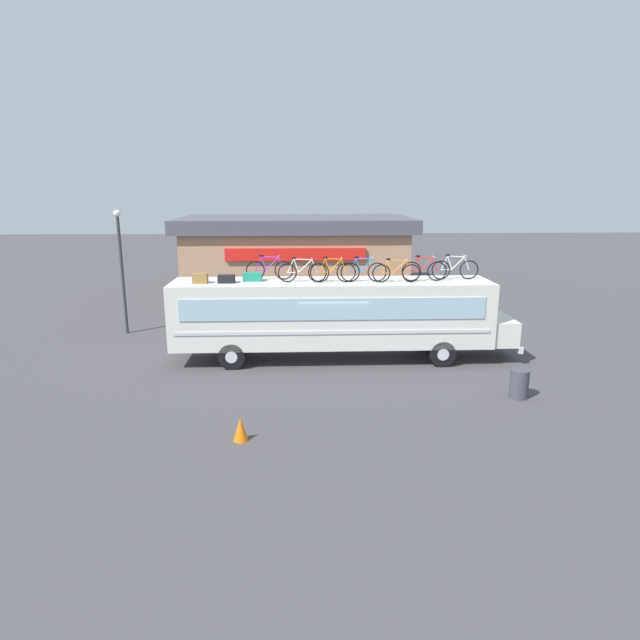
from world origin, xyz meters
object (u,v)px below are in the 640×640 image
at_px(rooftop_bicycle_4, 364,271).
at_px(rooftop_bicycle_7, 455,269).
at_px(luggage_bag_1, 200,278).
at_px(traffic_cone, 241,429).
at_px(luggage_bag_2, 226,279).
at_px(street_lamp, 121,263).
at_px(luggage_bag_3, 252,277).
at_px(rooftop_bicycle_5, 396,272).
at_px(rooftop_bicycle_2, 302,272).
at_px(rooftop_bicycle_1, 269,269).
at_px(rooftop_bicycle_6, 424,270).
at_px(rooftop_bicycle_3, 333,272).
at_px(trash_bin, 519,384).
at_px(bus, 336,313).

xyz_separation_m(rooftop_bicycle_4, rooftop_bicycle_7, (3.50, 0.40, 0.00)).
bearing_deg(luggage_bag_1, traffic_cone, -72.73).
bearing_deg(luggage_bag_2, luggage_bag_1, -178.07).
distance_m(traffic_cone, street_lamp, 13.01).
height_order(luggage_bag_3, rooftop_bicycle_5, rooftop_bicycle_5).
bearing_deg(rooftop_bicycle_2, traffic_cone, -104.25).
distance_m(rooftop_bicycle_4, rooftop_bicycle_7, 3.52).
bearing_deg(traffic_cone, rooftop_bicycle_7, 43.18).
height_order(rooftop_bicycle_2, rooftop_bicycle_7, rooftop_bicycle_7).
bearing_deg(rooftop_bicycle_1, rooftop_bicycle_5, -9.45).
height_order(luggage_bag_2, rooftop_bicycle_6, rooftop_bicycle_6).
xyz_separation_m(rooftop_bicycle_3, trash_bin, (5.60, -3.87, -2.98)).
relative_size(luggage_bag_2, rooftop_bicycle_7, 0.33).
height_order(trash_bin, traffic_cone, trash_bin).
bearing_deg(rooftop_bicycle_7, bus, -177.64).
xyz_separation_m(rooftop_bicycle_6, street_lamp, (-12.44, 4.41, -0.25)).
xyz_separation_m(bus, rooftop_bicycle_2, (-1.28, -0.19, 1.62)).
relative_size(rooftop_bicycle_6, rooftop_bicycle_7, 0.94).
xyz_separation_m(luggage_bag_1, rooftop_bicycle_1, (2.48, 0.66, 0.21)).
height_order(bus, rooftop_bicycle_6, rooftop_bicycle_6).
bearing_deg(rooftop_bicycle_4, rooftop_bicycle_3, -177.14).
xyz_separation_m(luggage_bag_1, rooftop_bicycle_5, (7.12, -0.12, 0.19)).
bearing_deg(rooftop_bicycle_7, rooftop_bicycle_6, -164.49).
bearing_deg(rooftop_bicycle_5, rooftop_bicycle_3, 177.39).
distance_m(bus, rooftop_bicycle_1, 3.01).
distance_m(bus, street_lamp, 10.24).
relative_size(luggage_bag_1, rooftop_bicycle_1, 0.30).
bearing_deg(rooftop_bicycle_5, rooftop_bicycle_2, 176.74).
distance_m(bus, luggage_bag_3, 3.42).
bearing_deg(rooftop_bicycle_7, luggage_bag_3, -179.62).
distance_m(rooftop_bicycle_2, rooftop_bicycle_4, 2.25).
height_order(rooftop_bicycle_7, traffic_cone, rooftop_bicycle_7).
relative_size(rooftop_bicycle_7, street_lamp, 0.33).
xyz_separation_m(bus, luggage_bag_2, (-4.04, -0.23, 1.38)).
bearing_deg(bus, trash_bin, -37.32).
distance_m(rooftop_bicycle_3, rooftop_bicycle_4, 1.14).
bearing_deg(rooftop_bicycle_6, luggage_bag_3, 177.33).
distance_m(luggage_bag_1, street_lamp, 6.19).
bearing_deg(street_lamp, traffic_cone, -60.42).
relative_size(rooftop_bicycle_1, rooftop_bicycle_4, 1.04).
xyz_separation_m(rooftop_bicycle_2, rooftop_bicycle_3, (1.11, -0.09, 0.01)).
bearing_deg(traffic_cone, rooftop_bicycle_6, 47.00).
distance_m(rooftop_bicycle_5, street_lamp, 12.27).
bearing_deg(rooftop_bicycle_5, rooftop_bicycle_1, 170.55).
bearing_deg(rooftop_bicycle_2, luggage_bag_1, -178.79).
relative_size(luggage_bag_3, rooftop_bicycle_7, 0.39).
distance_m(luggage_bag_3, rooftop_bicycle_4, 4.12).
xyz_separation_m(luggage_bag_3, street_lamp, (-6.09, 4.11, -0.00)).
relative_size(rooftop_bicycle_3, street_lamp, 0.31).
height_order(rooftop_bicycle_4, trash_bin, rooftop_bicycle_4).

